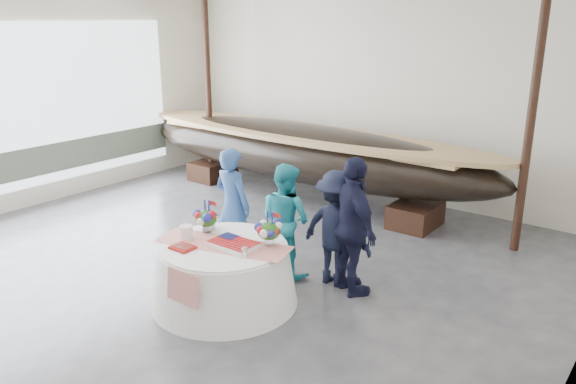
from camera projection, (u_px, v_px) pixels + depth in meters
The scene contains 11 objects.
floor at pixel (156, 294), 7.81m from camera, with size 10.00×12.00×0.01m, color #3D3D42.
wall_back at pixel (374, 89), 11.68m from camera, with size 10.00×0.02×4.50m, color silver.
wall_right at pixel (569, 216), 4.24m from camera, with size 0.02×12.00×4.50m, color silver.
open_bay at pixel (22, 117), 10.89m from camera, with size 0.03×7.00×3.20m.
longboat_display at pixel (301, 152), 11.52m from camera, with size 8.63×1.73×1.62m.
banquet_table at pixel (224, 274), 7.47m from camera, with size 1.96×1.96×0.84m.
tabletop_items at pixel (230, 230), 7.44m from camera, with size 1.89×1.04×0.40m.
guest_woman_blue at pixel (233, 205), 8.65m from camera, with size 0.66×0.43×1.81m, color #2A4B87.
guest_woman_teal at pixel (286, 220), 8.22m from camera, with size 0.82×0.64×1.69m, color teal.
guest_man_left at pixel (336, 228), 7.90m from camera, with size 1.08×0.62×1.68m, color black.
guest_man_right at pixel (353, 227), 7.57m from camera, with size 1.14×0.47×1.94m, color black.
Camera 1 is at (5.73, -4.46, 3.69)m, focal length 35.00 mm.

